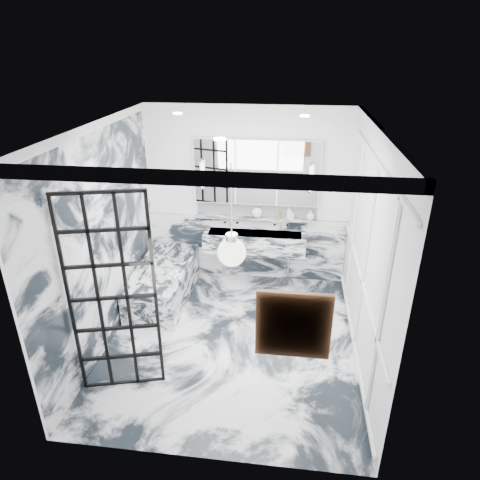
# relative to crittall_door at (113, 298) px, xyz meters

# --- Properties ---
(floor) EXTENTS (3.60, 3.60, 0.00)m
(floor) POSITION_rel_crittall_door_xyz_m (1.11, 0.94, -1.16)
(floor) COLOR silver
(floor) RESTS_ON ground
(ceiling) EXTENTS (3.60, 3.60, 0.00)m
(ceiling) POSITION_rel_crittall_door_xyz_m (1.11, 0.94, 1.64)
(ceiling) COLOR white
(ceiling) RESTS_ON wall_back
(wall_back) EXTENTS (3.60, 0.00, 3.60)m
(wall_back) POSITION_rel_crittall_door_xyz_m (1.11, 2.74, 0.24)
(wall_back) COLOR white
(wall_back) RESTS_ON floor
(wall_front) EXTENTS (3.60, 0.00, 3.60)m
(wall_front) POSITION_rel_crittall_door_xyz_m (1.11, -0.86, 0.24)
(wall_front) COLOR white
(wall_front) RESTS_ON floor
(wall_left) EXTENTS (0.00, 3.60, 3.60)m
(wall_left) POSITION_rel_crittall_door_xyz_m (-0.49, 0.94, 0.24)
(wall_left) COLOR white
(wall_left) RESTS_ON floor
(wall_right) EXTENTS (0.00, 3.60, 3.60)m
(wall_right) POSITION_rel_crittall_door_xyz_m (2.71, 0.94, 0.24)
(wall_right) COLOR white
(wall_right) RESTS_ON floor
(marble_clad_back) EXTENTS (3.18, 0.05, 1.05)m
(marble_clad_back) POSITION_rel_crittall_door_xyz_m (1.11, 2.71, -0.64)
(marble_clad_back) COLOR silver
(marble_clad_back) RESTS_ON floor
(marble_clad_left) EXTENTS (0.02, 3.56, 2.68)m
(marble_clad_left) POSITION_rel_crittall_door_xyz_m (-0.47, 0.94, 0.18)
(marble_clad_left) COLOR silver
(marble_clad_left) RESTS_ON floor
(panel_molding) EXTENTS (0.03, 3.40, 2.30)m
(panel_molding) POSITION_rel_crittall_door_xyz_m (2.69, 0.94, 0.14)
(panel_molding) COLOR white
(panel_molding) RESTS_ON floor
(soap_bottle_a) EXTENTS (0.09, 0.09, 0.21)m
(soap_bottle_a) POSITION_rel_crittall_door_xyz_m (1.78, 2.65, 0.03)
(soap_bottle_a) COLOR #8C5919
(soap_bottle_a) RESTS_ON ledge
(soap_bottle_b) EXTENTS (0.10, 0.10, 0.17)m
(soap_bottle_b) POSITION_rel_crittall_door_xyz_m (1.81, 2.65, 0.01)
(soap_bottle_b) COLOR #4C4C51
(soap_bottle_b) RESTS_ON ledge
(soap_bottle_c) EXTENTS (0.16, 0.16, 0.16)m
(soap_bottle_c) POSITION_rel_crittall_door_xyz_m (2.11, 2.65, 0.01)
(soap_bottle_c) COLOR silver
(soap_bottle_c) RESTS_ON ledge
(face_pot) EXTENTS (0.17, 0.17, 0.17)m
(face_pot) POSITION_rel_crittall_door_xyz_m (1.28, 2.65, 0.00)
(face_pot) COLOR white
(face_pot) RESTS_ON ledge
(amber_bottle) EXTENTS (0.04, 0.04, 0.10)m
(amber_bottle) POSITION_rel_crittall_door_xyz_m (1.63, 2.65, -0.02)
(amber_bottle) COLOR #8C5919
(amber_bottle) RESTS_ON ledge
(flower_vase) EXTENTS (0.09, 0.09, 0.12)m
(flower_vase) POSITION_rel_crittall_door_xyz_m (0.29, 1.27, -0.55)
(flower_vase) COLOR silver
(flower_vase) RESTS_ON bathtub
(crittall_door) EXTENTS (0.86, 0.26, 2.33)m
(crittall_door) POSITION_rel_crittall_door_xyz_m (0.00, 0.00, 0.00)
(crittall_door) COLOR black
(crittall_door) RESTS_ON floor
(artwork) EXTENTS (0.50, 0.05, 0.50)m
(artwork) POSITION_rel_crittall_door_xyz_m (1.87, -0.82, 0.42)
(artwork) COLOR #CD4215
(artwork) RESTS_ON wall_front
(pendant_light) EXTENTS (0.25, 0.25, 0.25)m
(pendant_light) POSITION_rel_crittall_door_xyz_m (1.32, -0.39, 0.81)
(pendant_light) COLOR white
(pendant_light) RESTS_ON ceiling
(trough_sink) EXTENTS (1.60, 0.45, 0.30)m
(trough_sink) POSITION_rel_crittall_door_xyz_m (1.26, 2.49, -0.43)
(trough_sink) COLOR silver
(trough_sink) RESTS_ON wall_back
(ledge) EXTENTS (1.90, 0.14, 0.04)m
(ledge) POSITION_rel_crittall_door_xyz_m (1.26, 2.66, -0.09)
(ledge) COLOR silver
(ledge) RESTS_ON wall_back
(subway_tile) EXTENTS (1.90, 0.03, 0.23)m
(subway_tile) POSITION_rel_crittall_door_xyz_m (1.26, 2.72, 0.04)
(subway_tile) COLOR white
(subway_tile) RESTS_ON wall_back
(mirror_cabinet) EXTENTS (1.90, 0.16, 1.00)m
(mirror_cabinet) POSITION_rel_crittall_door_xyz_m (1.26, 2.66, 0.66)
(mirror_cabinet) COLOR white
(mirror_cabinet) RESTS_ON wall_back
(sconce_left) EXTENTS (0.07, 0.07, 0.40)m
(sconce_left) POSITION_rel_crittall_door_xyz_m (0.44, 2.57, 0.62)
(sconce_left) COLOR white
(sconce_left) RESTS_ON mirror_cabinet
(sconce_right) EXTENTS (0.07, 0.07, 0.40)m
(sconce_right) POSITION_rel_crittall_door_xyz_m (2.08, 2.57, 0.62)
(sconce_right) COLOR white
(sconce_right) RESTS_ON mirror_cabinet
(bathtub) EXTENTS (0.75, 1.65, 0.55)m
(bathtub) POSITION_rel_crittall_door_xyz_m (-0.06, 1.83, -0.89)
(bathtub) COLOR silver
(bathtub) RESTS_ON floor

